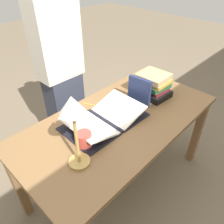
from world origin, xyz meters
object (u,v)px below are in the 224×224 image
book_standing_upright (139,91)px  person_reader (61,73)px  reading_lamp (73,116)px  coffee_mug (84,139)px  pencil (94,105)px  book_stack_tall (152,85)px  open_book (105,119)px

book_standing_upright → person_reader: 0.69m
reading_lamp → coffee_mug: (-0.11, -0.08, -0.28)m
book_standing_upright → pencil: (0.26, -0.23, -0.11)m
book_stack_tall → pencil: bearing=-27.2°
open_book → pencil: open_book is taller
book_stack_tall → coffee_mug: book_stack_tall is taller
open_book → coffee_mug: size_ratio=4.72×
open_book → book_stack_tall: book_stack_tall is taller
book_standing_upright → open_book: bearing=-10.6°
book_standing_upright → person_reader: person_reader is taller
book_standing_upright → pencil: bearing=-47.4°
open_book → coffee_mug: 0.25m
book_stack_tall → pencil: (0.44, -0.23, -0.09)m
book_standing_upright → reading_lamp: reading_lamp is taller
reading_lamp → coffee_mug: 0.32m
coffee_mug → pencil: coffee_mug is taller
person_reader → book_standing_upright: bearing=-69.0°
pencil → person_reader: bearing=-91.9°
open_book → book_stack_tall: bearing=179.2°
book_stack_tall → reading_lamp: bearing=8.5°
reading_lamp → book_stack_tall: bearing=-171.5°
open_book → person_reader: size_ratio=0.34×
book_stack_tall → reading_lamp: (0.87, 0.13, 0.24)m
coffee_mug → pencil: size_ratio=0.79×
open_book → pencil: size_ratio=3.73×
book_stack_tall → pencil: size_ratio=1.89×
reading_lamp → coffee_mug: reading_lamp is taller
open_book → coffee_mug: (0.24, 0.07, 0.02)m
book_standing_upright → reading_lamp: bearing=4.3°
book_stack_tall → book_standing_upright: bearing=1.5°
coffee_mug → person_reader: 0.77m
coffee_mug → book_stack_tall: bearing=-176.5°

